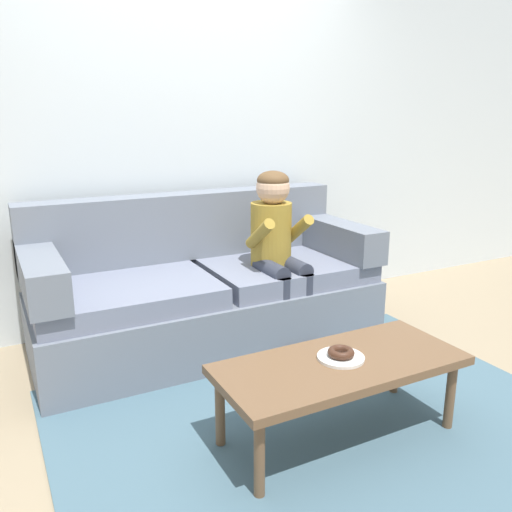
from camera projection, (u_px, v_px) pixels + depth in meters
name	position (u px, v px, depth m)	size (l,w,h in m)	color
ground	(290.00, 395.00, 2.79)	(10.00, 10.00, 0.00)	#9E896B
wall_back	(188.00, 120.00, 3.62)	(8.00, 0.10, 2.80)	silver
area_rug	(316.00, 417.00, 2.57)	(2.44, 1.80, 0.01)	#476675
couch	(205.00, 291.00, 3.37)	(2.13, 0.90, 0.93)	slate
coffee_table	(340.00, 369.00, 2.33)	(1.12, 0.49, 0.38)	brown
person_child	(277.00, 241.00, 3.29)	(0.34, 0.58, 1.10)	olive
plate	(341.00, 358.00, 2.34)	(0.21, 0.21, 0.01)	white
donut	(341.00, 352.00, 2.33)	(0.12, 0.12, 0.04)	#422619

